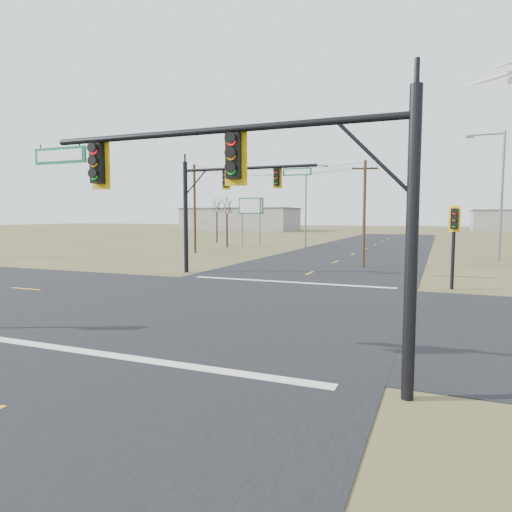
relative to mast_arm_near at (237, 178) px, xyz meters
The scene contains 16 objects.
ground 9.55m from the mast_arm_near, 115.47° to the left, with size 320.00×320.00×0.00m, color brown.
road_ew 9.55m from the mast_arm_near, 115.47° to the left, with size 160.00×14.00×0.02m, color black.
road_ns 9.55m from the mast_arm_near, 115.47° to the left, with size 14.00×160.00×0.02m, color black.
stop_bar_near 5.89m from the mast_arm_near, behind, with size 12.00×0.40×0.01m, color silver.
stop_bar_far 16.12m from the mast_arm_near, 103.40° to the left, with size 12.00×0.40×0.01m, color silver.
mast_arm_near is the anchor object (origin of this frame).
mast_arm_far 18.99m from the mast_arm_near, 117.01° to the left, with size 9.17×0.50×7.43m.
pedestal_signal_ne 16.65m from the mast_arm_near, 72.18° to the left, with size 0.64×0.55×4.39m.
utility_pole_near 24.45m from the mast_arm_near, 91.97° to the left, with size 1.83×0.83×7.88m.
utility_pole_far 36.65m from the mast_arm_near, 121.33° to the left, with size 2.20×0.44×9.04m.
highway_sign 46.98m from the mast_arm_near, 112.37° to the left, with size 3.24×0.45×6.10m.
streetlight_a 34.13m from the mast_arm_near, 75.10° to the left, with size 2.99×0.31×10.74m.
streetlight_c 44.05m from the mast_arm_near, 103.59° to the left, with size 2.76×0.34×9.87m.
bare_tree_a 44.68m from the mast_arm_near, 116.10° to the left, with size 3.17×3.17×6.52m.
bare_tree_b 54.29m from the mast_arm_near, 117.55° to the left, with size 3.16×3.16×6.71m.
warehouse_left 106.81m from the mast_arm_near, 114.08° to the left, with size 28.00×14.00×5.50m, color #9D968B.
Camera 1 is at (8.06, -17.31, 3.85)m, focal length 32.00 mm.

